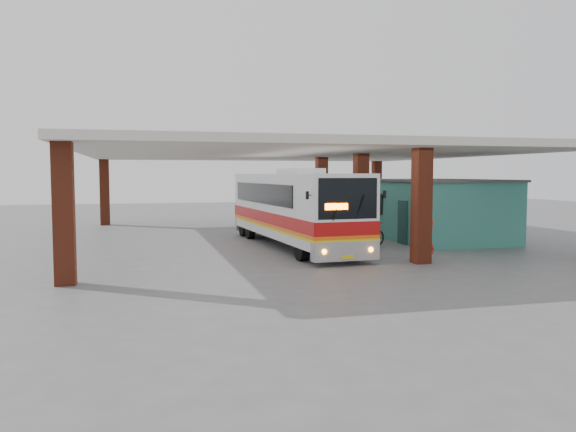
{
  "coord_description": "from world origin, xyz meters",
  "views": [
    {
      "loc": [
        -7.28,
        -22.1,
        3.37
      ],
      "look_at": [
        -1.41,
        0.0,
        1.66
      ],
      "focal_mm": 35.0,
      "sensor_mm": 36.0,
      "label": 1
    }
  ],
  "objects_px": {
    "red_chair": "(365,227)",
    "motorcycle": "(368,235)",
    "coach_bus": "(293,208)",
    "pedestrian": "(428,240)"
  },
  "relations": [
    {
      "from": "coach_bus",
      "to": "motorcycle",
      "type": "relative_size",
      "value": 5.9
    },
    {
      "from": "coach_bus",
      "to": "motorcycle",
      "type": "xyz_separation_m",
      "value": [
        3.36,
        -0.98,
        -1.24
      ]
    },
    {
      "from": "pedestrian",
      "to": "red_chair",
      "type": "xyz_separation_m",
      "value": [
        1.56,
        10.07,
        -0.45
      ]
    },
    {
      "from": "pedestrian",
      "to": "red_chair",
      "type": "distance_m",
      "value": 10.2
    },
    {
      "from": "motorcycle",
      "to": "red_chair",
      "type": "relative_size",
      "value": 2.72
    },
    {
      "from": "coach_bus",
      "to": "motorcycle",
      "type": "height_order",
      "value": "coach_bus"
    },
    {
      "from": "red_chair",
      "to": "motorcycle",
      "type": "bearing_deg",
      "value": -94.93
    },
    {
      "from": "coach_bus",
      "to": "red_chair",
      "type": "xyz_separation_m",
      "value": [
        5.47,
        4.42,
        -1.44
      ]
    },
    {
      "from": "pedestrian",
      "to": "motorcycle",
      "type": "bearing_deg",
      "value": -114.97
    },
    {
      "from": "red_chair",
      "to": "coach_bus",
      "type": "bearing_deg",
      "value": -124.7
    }
  ]
}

